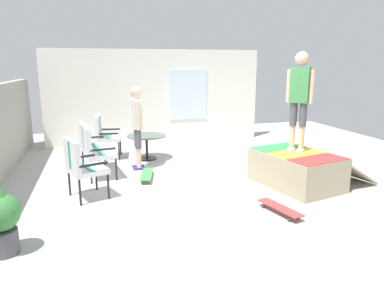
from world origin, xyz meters
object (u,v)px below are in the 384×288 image
patio_table (147,142)px  person_watching (137,121)px  skate_ramp (297,169)px  person_skater (300,94)px  skateboard_by_bench (147,175)px  potted_plant (1,217)px  patio_chair_near_house (104,133)px  patio_chair_by_wall (80,163)px  skateboard_spare (280,208)px  patio_bench (92,145)px

patio_table → person_watching: 1.01m
skate_ramp → person_skater: person_skater is taller
skateboard_by_bench → potted_plant: size_ratio=0.90×
patio_chair_near_house → person_skater: person_skater is taller
patio_chair_near_house → person_skater: (-2.81, -3.38, 1.06)m
patio_chair_near_house → skateboard_by_bench: 2.05m
person_watching → potted_plant: person_watching is taller
person_watching → potted_plant: 3.68m
skate_ramp → patio_chair_near_house: bearing=49.2°
skate_ramp → patio_table: (2.55, 2.42, 0.10)m
potted_plant → patio_chair_near_house: bearing=-16.7°
patio_chair_by_wall → skateboard_by_bench: patio_chair_by_wall is taller
patio_table → skateboard_by_bench: patio_table is taller
patio_chair_by_wall → person_skater: (-0.21, -3.82, 1.06)m
patio_table → person_skater: bearing=-135.1°
person_skater → skateboard_spare: 2.19m
patio_chair_by_wall → skateboard_by_bench: 1.50m
person_watching → skateboard_by_bench: 1.20m
person_skater → skateboard_by_bench: 3.23m
person_watching → person_skater: 3.27m
patio_chair_near_house → patio_bench: bearing=167.9°
person_watching → patio_chair_near_house: bearing=31.3°
patio_chair_by_wall → person_skater: person_skater is taller
skate_ramp → patio_chair_by_wall: bearing=85.4°
skate_ramp → patio_chair_near_house: (2.91, 3.38, 0.30)m
patio_table → skateboard_spare: bearing=-157.6°
skateboard_by_bench → patio_chair_near_house: bearing=22.0°
patio_chair_near_house → potted_plant: patio_chair_near_house is taller
person_watching → person_skater: person_skater is taller
skateboard_spare → patio_chair_near_house: bearing=31.5°
person_watching → skate_ramp: bearing=-123.8°
patio_chair_near_house → patio_table: size_ratio=1.13×
skateboard_spare → person_skater: bearing=-38.6°
person_watching → potted_plant: size_ratio=1.91×
patio_bench → patio_table: (0.89, -1.22, -0.21)m
skate_ramp → patio_bench: size_ratio=1.63×
person_watching → skateboard_spare: person_watching is taller
person_skater → patio_chair_by_wall: bearing=86.9°
patio_bench → potted_plant: patio_bench is taller
person_skater → person_watching: bearing=57.8°
skate_ramp → skateboard_by_bench: skate_ramp is taller
skate_ramp → patio_table: size_ratio=2.39×
patio_table → skateboard_spare: 3.93m
patio_chair_by_wall → potted_plant: patio_chair_by_wall is taller
skateboard_by_bench → skateboard_spare: same height
potted_plant → skateboard_spare: bearing=-87.0°
patio_table → person_skater: person_skater is taller
patio_chair_by_wall → skateboard_spare: bearing=-115.7°
potted_plant → patio_chair_by_wall: bearing=-27.5°
person_watching → skateboard_by_bench: (-0.74, -0.08, -0.95)m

